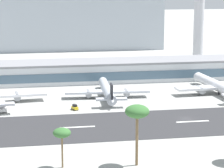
% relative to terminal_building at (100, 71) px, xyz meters
% --- Properties ---
extents(ground_plane, '(1400.00, 1400.00, 0.00)m').
position_rel_terminal_building_xyz_m(ground_plane, '(19.95, -76.33, -5.03)').
color(ground_plane, '#9E9E99').
extents(runway_strip, '(800.00, 35.25, 0.08)m').
position_rel_terminal_building_xyz_m(runway_strip, '(19.95, -80.73, -4.99)').
color(runway_strip, '#2D2D30').
rests_on(runway_strip, ground_plane).
extents(runway_centreline_dash_3, '(12.00, 1.20, 0.01)m').
position_rel_terminal_building_xyz_m(runway_centreline_dash_3, '(-19.92, -80.73, -4.94)').
color(runway_centreline_dash_3, white).
rests_on(runway_centreline_dash_3, runway_strip).
extents(runway_centreline_dash_4, '(12.00, 1.20, 0.01)m').
position_rel_terminal_building_xyz_m(runway_centreline_dash_4, '(21.10, -80.73, -4.94)').
color(runway_centreline_dash_4, white).
rests_on(runway_centreline_dash_4, runway_strip).
extents(terminal_building, '(184.49, 22.52, 10.05)m').
position_rel_terminal_building_xyz_m(terminal_building, '(0.00, 0.00, 0.00)').
color(terminal_building, silver).
rests_on(terminal_building, ground_plane).
extents(control_tower, '(11.27, 11.27, 51.59)m').
position_rel_terminal_building_xyz_m(control_tower, '(64.61, 38.15, 25.86)').
color(control_tower, silver).
rests_on(control_tower, ground_plane).
extents(distant_hotel_block, '(143.57, 35.86, 48.80)m').
position_rel_terminal_building_xyz_m(distant_hotel_block, '(-8.39, 125.22, 19.37)').
color(distant_hotel_block, '#A8B2BC').
rests_on(distant_hotel_block, ground_plane).
extents(airliner_black_tail_gate_1, '(36.31, 45.49, 9.49)m').
position_rel_terminal_building_xyz_m(airliner_black_tail_gate_1, '(-2.66, -39.10, -2.00)').
color(airliner_black_tail_gate_1, silver).
rests_on(airliner_black_tail_gate_1, ground_plane).
extents(airliner_blue_tail_gate_2, '(38.76, 50.46, 10.53)m').
position_rel_terminal_building_xyz_m(airliner_blue_tail_gate_2, '(46.92, -40.12, -1.67)').
color(airliner_blue_tail_gate_2, silver).
rests_on(airliner_blue_tail_gate_2, ground_plane).
extents(service_fuel_truck_0, '(3.48, 8.70, 3.95)m').
position_rel_terminal_building_xyz_m(service_fuel_truck_0, '(-45.81, -53.37, -3.00)').
color(service_fuel_truck_0, white).
rests_on(service_fuel_truck_0, ground_plane).
extents(service_baggage_tug_1, '(2.72, 3.55, 2.20)m').
position_rel_terminal_building_xyz_m(service_baggage_tug_1, '(-18.37, -56.75, -3.98)').
color(service_baggage_tug_1, gold).
rests_on(service_baggage_tug_1, ground_plane).
extents(palm_tree_0, '(4.76, 4.76, 10.94)m').
position_rel_terminal_building_xyz_m(palm_tree_0, '(-27.92, -117.84, 4.43)').
color(palm_tree_0, brown).
rests_on(palm_tree_0, ground_plane).
extents(palm_tree_3, '(6.51, 6.51, 16.79)m').
position_rel_terminal_building_xyz_m(palm_tree_3, '(-8.02, -119.56, 9.58)').
color(palm_tree_3, brown).
rests_on(palm_tree_3, ground_plane).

